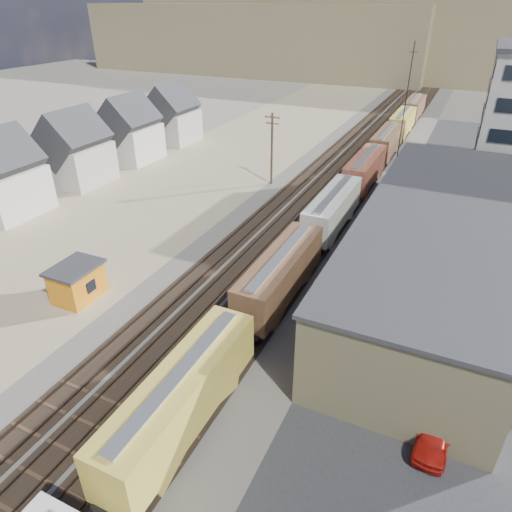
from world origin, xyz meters
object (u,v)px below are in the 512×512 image
at_px(freight_train, 350,187).
at_px(maintenance_shed, 77,282).
at_px(parked_car_red, 434,435).
at_px(utility_pole_north, 272,148).

distance_m(freight_train, maintenance_shed, 34.02).
bearing_deg(parked_car_red, utility_pole_north, 128.52).
bearing_deg(utility_pole_north, maintenance_shed, -96.73).
xyz_separation_m(utility_pole_north, parked_car_red, (26.17, -36.43, -4.49)).
relative_size(freight_train, utility_pole_north, 11.97).
xyz_separation_m(freight_train, parked_car_red, (13.87, -32.74, -1.99)).
height_order(freight_train, maintenance_shed, freight_train).
xyz_separation_m(utility_pole_north, maintenance_shed, (-3.96, -33.56, -3.64)).
xyz_separation_m(freight_train, utility_pole_north, (-12.30, 3.69, 2.50)).
height_order(utility_pole_north, maintenance_shed, utility_pole_north).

